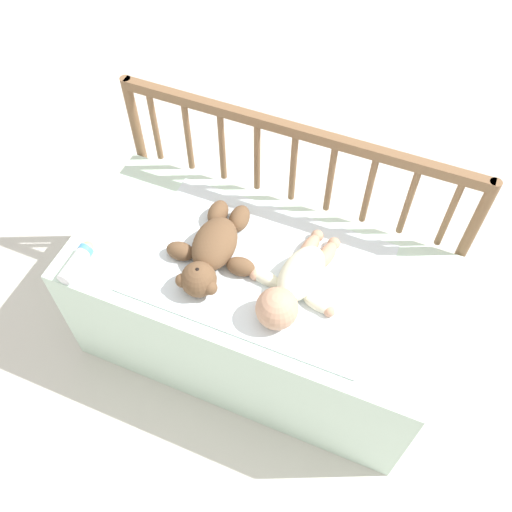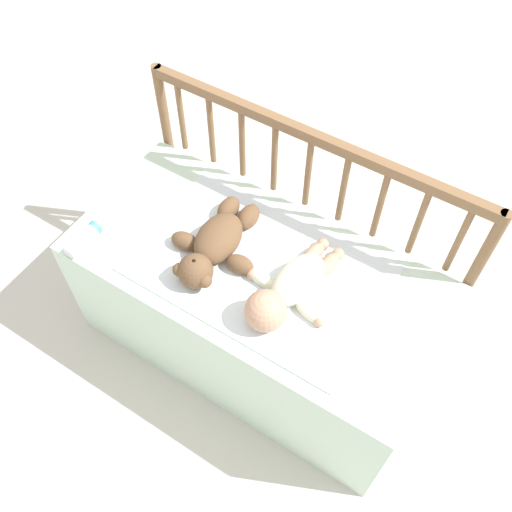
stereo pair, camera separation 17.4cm
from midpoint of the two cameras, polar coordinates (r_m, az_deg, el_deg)
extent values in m
plane|color=silver|center=(2.28, 2.20, -8.79)|extent=(12.00, 12.00, 0.00)
cube|color=silver|center=(2.05, 2.44, -5.45)|extent=(1.23, 0.59, 0.53)
cylinder|color=brown|center=(2.29, -6.30, 9.56)|extent=(0.04, 0.04, 0.86)
cylinder|color=brown|center=(2.03, 22.13, -3.96)|extent=(0.04, 0.04, 0.86)
cube|color=brown|center=(1.78, 8.48, 11.62)|extent=(1.20, 0.03, 0.04)
cylinder|color=brown|center=(2.08, -5.05, 13.55)|extent=(0.02, 0.02, 0.29)
cylinder|color=brown|center=(2.03, -2.01, 12.31)|extent=(0.02, 0.02, 0.29)
cylinder|color=brown|center=(1.98, 1.17, 10.97)|extent=(0.02, 0.02, 0.29)
cylinder|color=brown|center=(1.93, 4.47, 9.53)|extent=(0.02, 0.02, 0.29)
cylinder|color=brown|center=(1.90, 7.88, 8.00)|extent=(0.02, 0.02, 0.29)
cylinder|color=brown|center=(1.87, 11.39, 6.38)|extent=(0.02, 0.02, 0.29)
cylinder|color=brown|center=(1.85, 14.96, 4.70)|extent=(0.02, 0.02, 0.29)
cylinder|color=brown|center=(1.84, 18.57, 2.97)|extent=(0.02, 0.02, 0.29)
cylinder|color=brown|center=(1.84, 22.19, 1.22)|extent=(0.02, 0.02, 0.29)
cube|color=white|center=(1.82, 3.07, -1.39)|extent=(0.79, 0.51, 0.01)
ellipsoid|color=brown|center=(1.83, -1.05, 1.61)|extent=(0.16, 0.22, 0.10)
sphere|color=brown|center=(1.75, -3.26, -1.71)|extent=(0.11, 0.11, 0.11)
sphere|color=tan|center=(1.72, -3.31, -1.14)|extent=(0.05, 0.05, 0.05)
sphere|color=black|center=(1.71, -3.34, -0.77)|extent=(0.02, 0.02, 0.02)
sphere|color=brown|center=(1.72, -2.28, -2.70)|extent=(0.04, 0.04, 0.04)
sphere|color=brown|center=(1.75, -4.85, -1.58)|extent=(0.04, 0.04, 0.04)
ellipsoid|color=brown|center=(1.79, 1.15, -1.04)|extent=(0.10, 0.07, 0.06)
ellipsoid|color=brown|center=(1.85, -4.50, 1.32)|extent=(0.10, 0.07, 0.06)
ellipsoid|color=brown|center=(1.90, 1.85, 3.76)|extent=(0.08, 0.11, 0.07)
ellipsoid|color=brown|center=(1.92, -0.18, 4.56)|extent=(0.08, 0.11, 0.07)
ellipsoid|color=#EAEACC|center=(1.75, 7.05, -2.55)|extent=(0.15, 0.23, 0.10)
sphere|color=tan|center=(1.67, 3.97, -5.70)|extent=(0.13, 0.13, 0.13)
ellipsoid|color=#EAEACC|center=(1.73, 8.44, -5.91)|extent=(0.12, 0.06, 0.04)
ellipsoid|color=#EAEACC|center=(1.77, 3.45, -2.51)|extent=(0.12, 0.06, 0.04)
sphere|color=tan|center=(1.72, 9.26, -6.66)|extent=(0.04, 0.04, 0.04)
sphere|color=tan|center=(1.78, 2.47, -2.04)|extent=(0.04, 0.04, 0.04)
ellipsoid|color=tan|center=(1.82, 9.90, -1.10)|extent=(0.06, 0.12, 0.05)
ellipsoid|color=tan|center=(1.84, 8.35, -0.10)|extent=(0.06, 0.12, 0.05)
sphere|color=tan|center=(1.86, 10.87, -0.03)|extent=(0.04, 0.04, 0.04)
sphere|color=tan|center=(1.87, 9.34, 0.95)|extent=(0.04, 0.04, 0.04)
cylinder|color=white|center=(1.92, -14.56, 1.32)|extent=(0.05, 0.13, 0.05)
cylinder|color=#4C99D8|center=(1.94, -13.36, 2.59)|extent=(0.05, 0.02, 0.05)
sphere|color=#EAC67F|center=(1.94, -13.06, 2.91)|extent=(0.04, 0.04, 0.04)
camera|label=1|loc=(0.09, -87.18, 3.96)|focal=40.00mm
camera|label=2|loc=(0.09, 92.82, -3.96)|focal=40.00mm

